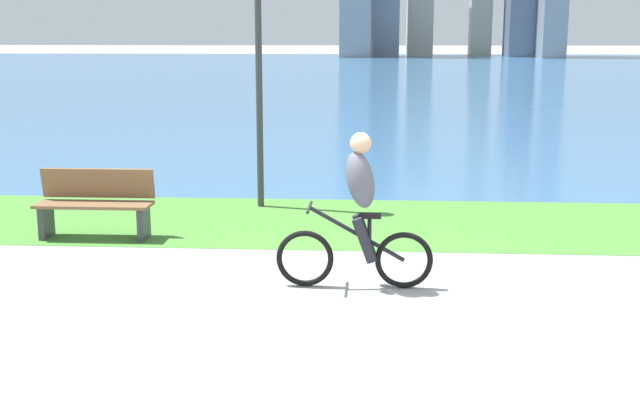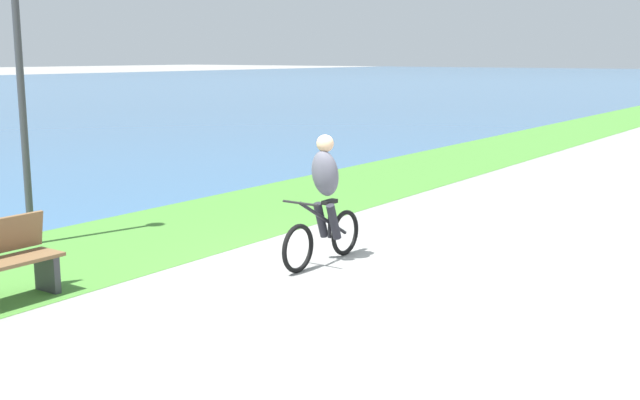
{
  "view_description": "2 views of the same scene",
  "coord_description": "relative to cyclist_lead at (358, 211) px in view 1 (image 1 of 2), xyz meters",
  "views": [
    {
      "loc": [
        0.11,
        -7.54,
        2.66
      ],
      "look_at": [
        -0.42,
        0.69,
        0.93
      ],
      "focal_mm": 45.32,
      "sensor_mm": 36.0,
      "label": 1
    },
    {
      "loc": [
        -7.98,
        -4.9,
        2.63
      ],
      "look_at": [
        -0.21,
        0.59,
        0.86
      ],
      "focal_mm": 43.81,
      "sensor_mm": 36.0,
      "label": 2
    }
  ],
  "objects": [
    {
      "name": "bench_near_path",
      "position": [
        -3.46,
        1.9,
        -0.38
      ],
      "size": [
        1.5,
        0.47,
        0.9
      ],
      "color": "brown",
      "rests_on": "ground"
    },
    {
      "name": "bay_water_surface",
      "position": [
        0.02,
        46.76,
        -0.83
      ],
      "size": [
        300.0,
        84.51,
        0.0
      ],
      "primitive_type": "cube",
      "color": "#386693",
      "rests_on": "ground"
    },
    {
      "name": "grass_strip_bayside",
      "position": [
        0.02,
        2.96,
        -0.82
      ],
      "size": [
        120.0,
        3.08,
        0.01
      ],
      "primitive_type": "cube",
      "color": "#478433",
      "rests_on": "ground"
    },
    {
      "name": "ground_plane",
      "position": [
        0.02,
        -0.66,
        -0.83
      ],
      "size": [
        300.0,
        300.0,
        0.0
      ],
      "primitive_type": "plane",
      "color": "gray"
    },
    {
      "name": "cyclist_lead",
      "position": [
        0.0,
        0.0,
        0.0
      ],
      "size": [
        1.65,
        0.52,
        1.65
      ],
      "color": "black",
      "rests_on": "ground"
    },
    {
      "name": "lamppost_tall",
      "position": [
        -1.57,
        3.94,
        1.92
      ],
      "size": [
        0.28,
        0.28,
        4.25
      ],
      "color": "#38383D",
      "rests_on": "ground"
    }
  ]
}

